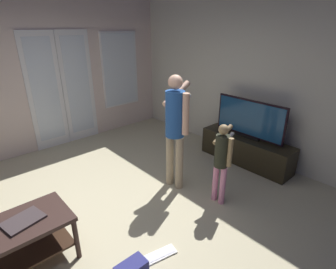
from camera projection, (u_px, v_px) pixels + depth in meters
name	position (u px, v px, depth m)	size (l,w,h in m)	color
ground_plane	(106.00, 221.00, 3.21)	(5.78, 5.28, 0.02)	#BAB08D
wall_back_with_doors	(27.00, 76.00, 4.52)	(5.78, 0.09, 2.86)	beige
wall_right_plain	(250.00, 75.00, 4.43)	(0.06, 5.28, 2.83)	beige
coffee_table	(18.00, 237.00, 2.47)	(0.95, 0.57, 0.51)	#32211C
tv_stand	(246.00, 150.00, 4.48)	(0.43, 1.56, 0.46)	black
flat_screen_tv	(250.00, 119.00, 4.26)	(0.08, 1.20, 0.64)	black
person_adult	(176.00, 123.00, 3.55)	(0.68, 0.51, 1.62)	tan
person_child	(222.00, 157.00, 3.32)	(0.50, 0.31, 1.10)	pink
loose_keyboard	(156.00, 256.00, 2.70)	(0.46, 0.22, 0.02)	white
laptop_closed	(23.00, 221.00, 2.45)	(0.34, 0.25, 0.02)	#3C3334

